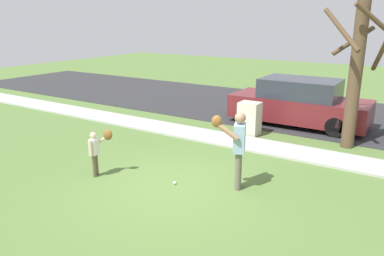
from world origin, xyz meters
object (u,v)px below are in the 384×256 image
person_adult (237,143)px  utility_cabinet (249,119)px  person_child (97,147)px  street_tree_near (356,71)px  parked_suv_maroon (299,103)px  baseball (175,183)px

person_adult → utility_cabinet: person_adult is taller
person_child → utility_cabinet: 5.28m
street_tree_near → parked_suv_maroon: size_ratio=0.88×
baseball → parked_suv_maroon: parked_suv_maroon is taller
person_adult → utility_cabinet: (-1.42, 3.89, -0.53)m
person_child → street_tree_near: 7.27m
baseball → parked_suv_maroon: size_ratio=0.02×
person_adult → person_child: (-3.08, -1.12, -0.34)m
person_child → parked_suv_maroon: 7.52m
person_child → baseball: person_child is taller
utility_cabinet → parked_suv_maroon: bearing=64.2°
baseball → parked_suv_maroon: (0.82, 6.48, 0.75)m
utility_cabinet → parked_suv_maroon: 2.27m
person_adult → baseball: size_ratio=23.40×
utility_cabinet → street_tree_near: size_ratio=0.26×
person_adult → parked_suv_maroon: (-0.44, 5.92, -0.27)m
person_adult → baseball: bearing=3.3°
person_adult → baseball: (-1.26, -0.57, -1.03)m
baseball → utility_cabinet: (-0.16, 4.46, 0.50)m
utility_cabinet → parked_suv_maroon: parked_suv_maroon is taller
baseball → parked_suv_maroon: bearing=82.8°
utility_cabinet → parked_suv_maroon: (0.98, 2.03, 0.26)m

